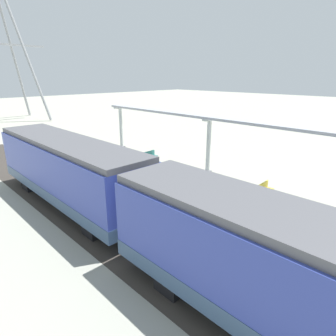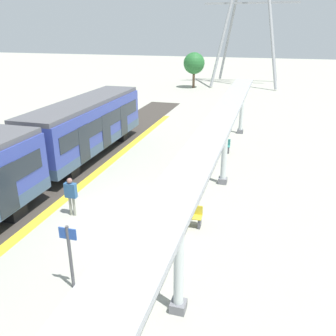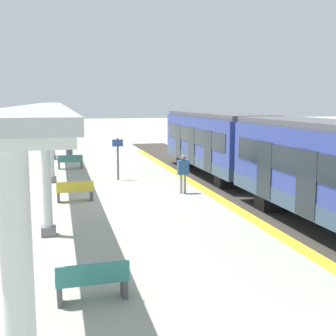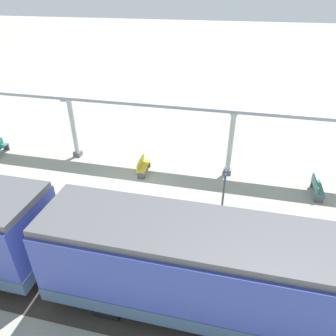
{
  "view_description": "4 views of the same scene",
  "coord_description": "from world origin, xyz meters",
  "px_view_note": "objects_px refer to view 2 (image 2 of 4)",
  "views": [
    {
      "loc": [
        -11.45,
        -6.74,
        6.5
      ],
      "look_at": [
        -1.47,
        3.41,
        1.85
      ],
      "focal_mm": 30.62,
      "sensor_mm": 36.0,
      "label": 1
    },
    {
      "loc": [
        5.29,
        -12.64,
        7.57
      ],
      "look_at": [
        0.85,
        3.0,
        1.16
      ],
      "focal_mm": 38.29,
      "sensor_mm": 36.0,
      "label": 2
    },
    {
      "loc": [
        2.97,
        18.35,
        4.12
      ],
      "look_at": [
        -0.77,
        3.08,
        1.75
      ],
      "focal_mm": 47.84,
      "sensor_mm": 36.0,
      "label": 3
    },
    {
      "loc": [
        -11.88,
        -4.86,
        9.34
      ],
      "look_at": [
        0.07,
        -2.09,
        1.94
      ],
      "focal_mm": 32.72,
      "sensor_mm": 36.0,
      "label": 4
    }
  ],
  "objects_px": {
    "canopy_pillar_second": "(179,253)",
    "train_far_carriage": "(87,127)",
    "canopy_pillar_third": "(225,148)",
    "platform_info_sign": "(70,252)",
    "bench_far_end": "(218,145)",
    "passenger_waiting_near_edge": "(71,192)",
    "bench_near_end": "(184,215)",
    "canopy_pillar_fourth": "(242,108)"
  },
  "relations": [
    {
      "from": "canopy_pillar_second",
      "to": "train_far_carriage",
      "type": "bearing_deg",
      "value": 127.4
    },
    {
      "from": "canopy_pillar_third",
      "to": "platform_info_sign",
      "type": "height_order",
      "value": "canopy_pillar_third"
    },
    {
      "from": "bench_far_end",
      "to": "passenger_waiting_near_edge",
      "type": "distance_m",
      "value": 11.22
    },
    {
      "from": "train_far_carriage",
      "to": "bench_far_end",
      "type": "height_order",
      "value": "train_far_carriage"
    },
    {
      "from": "train_far_carriage",
      "to": "passenger_waiting_near_edge",
      "type": "xyz_separation_m",
      "value": [
        3.03,
        -7.32,
        -0.74
      ]
    },
    {
      "from": "canopy_pillar_second",
      "to": "canopy_pillar_third",
      "type": "bearing_deg",
      "value": 90.0
    },
    {
      "from": "canopy_pillar_second",
      "to": "bench_near_end",
      "type": "distance_m",
      "value": 5.06
    },
    {
      "from": "bench_far_end",
      "to": "passenger_waiting_near_edge",
      "type": "bearing_deg",
      "value": -115.25
    },
    {
      "from": "canopy_pillar_second",
      "to": "bench_far_end",
      "type": "height_order",
      "value": "canopy_pillar_second"
    },
    {
      "from": "canopy_pillar_fourth",
      "to": "bench_near_end",
      "type": "relative_size",
      "value": 2.53
    },
    {
      "from": "canopy_pillar_third",
      "to": "bench_near_end",
      "type": "distance_m",
      "value": 4.93
    },
    {
      "from": "train_far_carriage",
      "to": "platform_info_sign",
      "type": "relative_size",
      "value": 5.09
    },
    {
      "from": "train_far_carriage",
      "to": "passenger_waiting_near_edge",
      "type": "relative_size",
      "value": 6.46
    },
    {
      "from": "canopy_pillar_second",
      "to": "canopy_pillar_third",
      "type": "relative_size",
      "value": 1.0
    },
    {
      "from": "canopy_pillar_third",
      "to": "bench_far_end",
      "type": "relative_size",
      "value": 2.52
    },
    {
      "from": "canopy_pillar_third",
      "to": "bench_near_end",
      "type": "xyz_separation_m",
      "value": [
        -0.98,
        -4.59,
        -1.5
      ]
    },
    {
      "from": "canopy_pillar_third",
      "to": "bench_near_end",
      "type": "relative_size",
      "value": 2.53
    },
    {
      "from": "bench_near_end",
      "to": "bench_far_end",
      "type": "height_order",
      "value": "same"
    },
    {
      "from": "bench_near_end",
      "to": "passenger_waiting_near_edge",
      "type": "xyz_separation_m",
      "value": [
        -4.77,
        -0.56,
        0.64
      ]
    },
    {
      "from": "train_far_carriage",
      "to": "canopy_pillar_fourth",
      "type": "xyz_separation_m",
      "value": [
        8.79,
        7.65,
        0.11
      ]
    },
    {
      "from": "bench_near_end",
      "to": "platform_info_sign",
      "type": "distance_m",
      "value": 5.34
    },
    {
      "from": "canopy_pillar_second",
      "to": "platform_info_sign",
      "type": "relative_size",
      "value": 1.74
    },
    {
      "from": "canopy_pillar_third",
      "to": "bench_far_end",
      "type": "height_order",
      "value": "canopy_pillar_third"
    },
    {
      "from": "canopy_pillar_third",
      "to": "bench_near_end",
      "type": "height_order",
      "value": "canopy_pillar_third"
    },
    {
      "from": "canopy_pillar_fourth",
      "to": "passenger_waiting_near_edge",
      "type": "relative_size",
      "value": 2.21
    },
    {
      "from": "canopy_pillar_second",
      "to": "canopy_pillar_third",
      "type": "distance_m",
      "value": 9.33
    },
    {
      "from": "canopy_pillar_third",
      "to": "passenger_waiting_near_edge",
      "type": "relative_size",
      "value": 2.21
    },
    {
      "from": "platform_info_sign",
      "to": "bench_far_end",
      "type": "bearing_deg",
      "value": 80.46
    },
    {
      "from": "train_far_carriage",
      "to": "canopy_pillar_third",
      "type": "height_order",
      "value": "canopy_pillar_third"
    },
    {
      "from": "canopy_pillar_third",
      "to": "passenger_waiting_near_edge",
      "type": "bearing_deg",
      "value": -138.15
    },
    {
      "from": "bench_far_end",
      "to": "canopy_pillar_fourth",
      "type": "bearing_deg",
      "value": 78.61
    },
    {
      "from": "train_far_carriage",
      "to": "bench_far_end",
      "type": "relative_size",
      "value": 7.36
    },
    {
      "from": "train_far_carriage",
      "to": "bench_near_end",
      "type": "height_order",
      "value": "train_far_carriage"
    },
    {
      "from": "canopy_pillar_fourth",
      "to": "platform_info_sign",
      "type": "relative_size",
      "value": 1.74
    },
    {
      "from": "train_far_carriage",
      "to": "bench_near_end",
      "type": "xyz_separation_m",
      "value": [
        7.81,
        -6.76,
        -1.38
      ]
    },
    {
      "from": "passenger_waiting_near_edge",
      "to": "train_far_carriage",
      "type": "bearing_deg",
      "value": 112.52
    },
    {
      "from": "train_far_carriage",
      "to": "bench_far_end",
      "type": "bearing_deg",
      "value": 19.79
    },
    {
      "from": "platform_info_sign",
      "to": "canopy_pillar_third",
      "type": "bearing_deg",
      "value": 70.04
    },
    {
      "from": "train_far_carriage",
      "to": "platform_info_sign",
      "type": "xyz_separation_m",
      "value": [
        5.42,
        -11.45,
        -0.5
      ]
    },
    {
      "from": "train_far_carriage",
      "to": "bench_far_end",
      "type": "distance_m",
      "value": 8.42
    },
    {
      "from": "canopy_pillar_fourth",
      "to": "passenger_waiting_near_edge",
      "type": "height_order",
      "value": "canopy_pillar_fourth"
    },
    {
      "from": "train_far_carriage",
      "to": "canopy_pillar_second",
      "type": "xyz_separation_m",
      "value": [
        8.79,
        -11.49,
        0.11
      ]
    }
  ]
}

